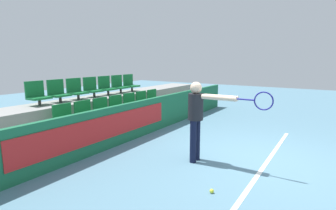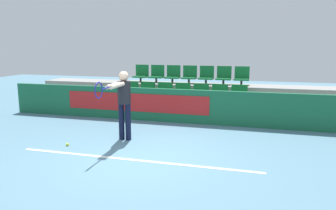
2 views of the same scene
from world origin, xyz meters
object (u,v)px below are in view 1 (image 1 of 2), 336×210
stadium_chair_9 (76,90)px  tennis_ball (212,191)px  stadium_chair_10 (92,88)px  stadium_chair_6 (154,99)px  stadium_chair_2 (103,110)px  stadium_chair_12 (119,85)px  stadium_chair_3 (118,107)px  stadium_chair_13 (130,83)px  stadium_chair_7 (37,94)px  tennis_player (200,114)px  stadium_chair_4 (132,104)px  stadium_chair_0 (65,118)px  stadium_chair_11 (106,86)px  stadium_chair_1 (86,114)px  stadium_chair_8 (58,92)px  stadium_chair_5 (144,101)px

stadium_chair_9 → tennis_ball: 4.83m
stadium_chair_10 → tennis_ball: 4.99m
stadium_chair_6 → stadium_chair_10: bearing=149.1°
stadium_chair_2 → stadium_chair_12: (1.68, 1.01, 0.46)m
stadium_chair_3 → stadium_chair_13: 2.02m
stadium_chair_7 → stadium_chair_9: size_ratio=1.00×
stadium_chair_9 → stadium_chair_3: bearing=-60.9°
stadium_chair_9 → tennis_player: bearing=-92.2°
stadium_chair_4 → stadium_chair_7: bearing=155.8°
stadium_chair_0 → stadium_chair_12: stadium_chair_12 is taller
stadium_chair_6 → stadium_chair_13: stadium_chair_13 is taller
stadium_chair_7 → stadium_chair_10: size_ratio=1.00×
stadium_chair_2 → stadium_chair_11: bearing=41.9°
stadium_chair_3 → tennis_ball: bearing=-116.1°
tennis_ball → stadium_chair_7: bearing=89.5°
stadium_chair_10 → stadium_chair_12: bearing=0.0°
stadium_chair_3 → stadium_chair_10: bearing=90.0°
stadium_chair_2 → stadium_chair_3: 0.56m
stadium_chair_1 → stadium_chair_13: 3.02m
stadium_chair_1 → stadium_chair_7: size_ratio=1.00×
stadium_chair_0 → stadium_chair_7: bearing=90.0°
stadium_chair_0 → tennis_ball: (-0.04, -3.53, -0.69)m
stadium_chair_2 → stadium_chair_6: 2.25m
stadium_chair_3 → stadium_chair_10: size_ratio=1.00×
stadium_chair_9 → stadium_chair_13: size_ratio=1.00×
stadium_chair_1 → stadium_chair_2: 0.56m
stadium_chair_4 → stadium_chair_11: size_ratio=1.00×
stadium_chair_8 → stadium_chair_12: same height
stadium_chair_4 → stadium_chair_12: size_ratio=1.00×
stadium_chair_4 → stadium_chair_13: size_ratio=1.00×
stadium_chair_0 → stadium_chair_4: bearing=0.0°
stadium_chair_8 → stadium_chair_2: bearing=-60.9°
stadium_chair_7 → stadium_chair_6: bearing=-16.7°
stadium_chair_9 → stadium_chair_10: (0.56, 0.00, 0.00)m
tennis_ball → stadium_chair_2: bearing=71.7°
stadium_chair_9 → stadium_chair_10: size_ratio=1.00×
stadium_chair_5 → stadium_chair_9: stadium_chair_9 is taller
stadium_chair_13 → tennis_ball: size_ratio=8.76×
stadium_chair_2 → stadium_chair_3: bearing=0.0°
stadium_chair_5 → stadium_chair_11: (-0.56, 1.01, 0.46)m
stadium_chair_0 → stadium_chair_9: stadium_chair_9 is taller
stadium_chair_9 → tennis_player: 3.82m
stadium_chair_7 → stadium_chair_12: bearing=0.0°
stadium_chair_2 → stadium_chair_5: size_ratio=1.00×
stadium_chair_6 → stadium_chair_12: stadium_chair_12 is taller
stadium_chair_11 → stadium_chair_12: same height
stadium_chair_4 → stadium_chair_8: (-1.68, 1.01, 0.46)m
stadium_chair_4 → stadium_chair_6: (1.12, 0.00, 0.00)m
stadium_chair_5 → stadium_chair_8: stadium_chair_8 is taller
stadium_chair_7 → stadium_chair_11: size_ratio=1.00×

